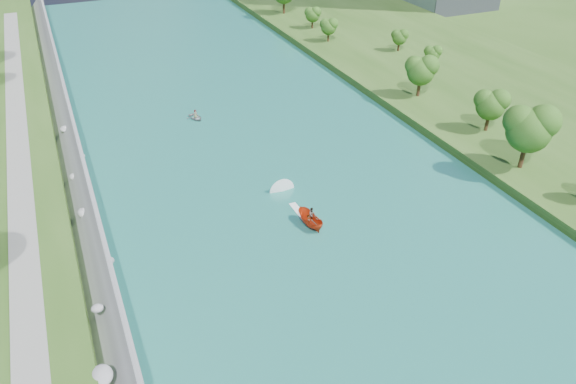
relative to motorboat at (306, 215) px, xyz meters
name	(u,v)px	position (x,y,z in m)	size (l,w,h in m)	color
ground	(352,276)	(0.19, -11.67, -0.90)	(260.00, 260.00, 0.00)	#2D5119
river_water	(282,189)	(0.19, 8.33, -0.85)	(55.00, 240.00, 0.10)	#196154
berm_east	(554,123)	(49.69, 8.33, -0.15)	(44.00, 240.00, 1.50)	#2D5119
riprap_bank	(86,225)	(-25.67, 7.48, 0.92)	(4.63, 236.00, 4.13)	slate
riverside_path	(22,222)	(-32.31, 8.33, 2.65)	(3.00, 200.00, 0.10)	gray
trees_east	(454,82)	(36.60, 19.38, 5.16)	(17.94, 143.25, 11.08)	#2E5316
motorboat	(306,215)	(0.00, 0.00, 0.00)	(3.60, 19.21, 2.15)	red
raft	(196,117)	(-4.55, 35.17, -0.41)	(3.24, 3.87, 1.66)	gray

